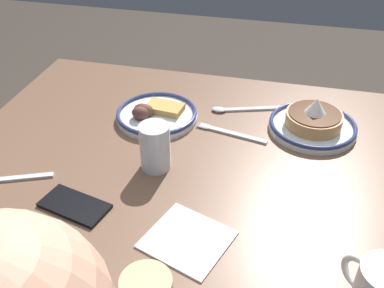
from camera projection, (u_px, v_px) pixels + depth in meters
name	position (u px, v px, depth m)	size (l,w,h in m)	color
dining_table	(194.00, 193.00, 1.11)	(1.17, 0.89, 0.73)	brown
plate_near_main	(155.00, 114.00, 1.19)	(0.22, 0.22, 0.05)	white
plate_center_pancakes	(313.00, 122.00, 1.14)	(0.23, 0.23, 0.09)	white
drinking_glass	(155.00, 149.00, 1.00)	(0.07, 0.07, 0.11)	silver
cell_phone	(75.00, 205.00, 0.92)	(0.14, 0.07, 0.01)	black
paper_napkin	(187.00, 239.00, 0.84)	(0.15, 0.14, 0.00)	white
fork_near	(231.00, 133.00, 1.14)	(0.19, 0.06, 0.01)	silver
butter_knife	(2.00, 180.00, 0.99)	(0.21, 0.10, 0.01)	silver
tea_spoon	(237.00, 109.00, 1.23)	(0.19, 0.08, 0.01)	silver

